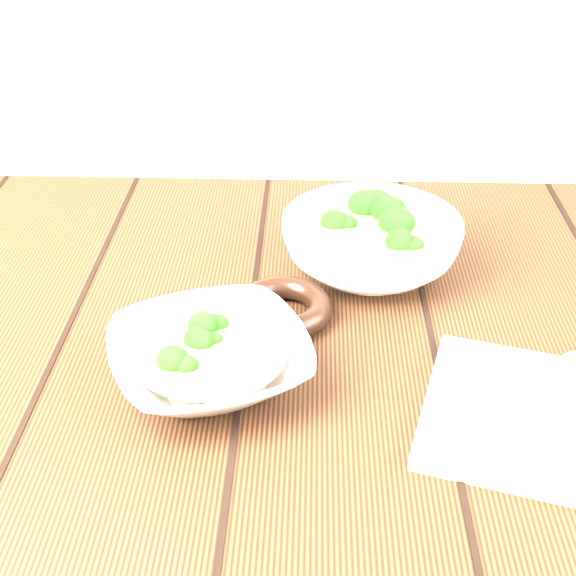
{
  "coord_description": "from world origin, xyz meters",
  "views": [
    {
      "loc": [
        0.05,
        -0.71,
        1.26
      ],
      "look_at": [
        0.02,
        0.01,
        0.8
      ],
      "focal_mm": 50.0,
      "sensor_mm": 36.0,
      "label": 1
    }
  ],
  "objects": [
    {
      "name": "table",
      "position": [
        0.0,
        0.0,
        0.63
      ],
      "size": [
        1.2,
        0.8,
        0.75
      ],
      "color": "#341C0F",
      "rests_on": "ground"
    },
    {
      "name": "soup_bowl_front",
      "position": [
        -0.05,
        -0.08,
        0.78
      ],
      "size": [
        0.25,
        0.25,
        0.06
      ],
      "color": "silver",
      "rests_on": "table"
    },
    {
      "name": "soup_bowl_back",
      "position": [
        0.12,
        0.14,
        0.79
      ],
      "size": [
        0.25,
        0.25,
        0.08
      ],
      "color": "silver",
      "rests_on": "table"
    },
    {
      "name": "trivet",
      "position": [
        0.02,
        0.03,
        0.76
      ],
      "size": [
        0.13,
        0.13,
        0.03
      ],
      "primitive_type": "torus",
      "rotation": [
        0.0,
        0.0,
        0.2
      ],
      "color": "black",
      "rests_on": "table"
    },
    {
      "name": "napkin",
      "position": [
        0.28,
        -0.14,
        0.76
      ],
      "size": [
        0.28,
        0.25,
        0.01
      ],
      "primitive_type": "cube",
      "rotation": [
        0.0,
        0.0,
        -0.28
      ],
      "color": "beige",
      "rests_on": "table"
    },
    {
      "name": "spoon_left",
      "position": [
        0.29,
        -0.1,
        0.77
      ],
      "size": [
        0.12,
        0.18,
        0.01
      ],
      "color": "#B0AA9B",
      "rests_on": "napkin"
    }
  ]
}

